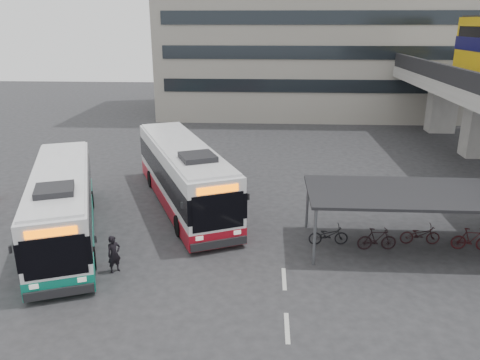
{
  "coord_description": "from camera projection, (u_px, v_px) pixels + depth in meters",
  "views": [
    {
      "loc": [
        1.73,
        -15.63,
        9.24
      ],
      "look_at": [
        0.49,
        5.68,
        2.0
      ],
      "focal_mm": 35.0,
      "sensor_mm": 36.0,
      "label": 1
    }
  ],
  "objects": [
    {
      "name": "ground",
      "position": [
        218.0,
        277.0,
        17.84
      ],
      "size": [
        120.0,
        120.0,
        0.0
      ],
      "primitive_type": "plane",
      "color": "#28282B",
      "rests_on": "ground"
    },
    {
      "name": "bike_shelter",
      "position": [
        425.0,
        215.0,
        19.72
      ],
      "size": [
        10.0,
        4.0,
        2.54
      ],
      "color": "#595B60",
      "rests_on": "ground"
    },
    {
      "name": "road_markings",
      "position": [
        287.0,
        328.0,
        14.87
      ],
      "size": [
        0.15,
        7.6,
        0.01
      ],
      "color": "beige",
      "rests_on": "ground"
    },
    {
      "name": "bus_main",
      "position": [
        184.0,
        175.0,
        24.51
      ],
      "size": [
        7.12,
        11.92,
        3.52
      ],
      "rotation": [
        0.0,
        0.0,
        0.41
      ],
      "color": "white",
      "rests_on": "ground"
    },
    {
      "name": "bus_teal",
      "position": [
        63.0,
        204.0,
        20.81
      ],
      "size": [
        6.17,
        11.26,
        3.29
      ],
      "rotation": [
        0.0,
        0.0,
        0.36
      ],
      "color": "white",
      "rests_on": "ground"
    },
    {
      "name": "pedestrian",
      "position": [
        114.0,
        254.0,
        18.01
      ],
      "size": [
        0.64,
        0.64,
        1.5
      ],
      "primitive_type": "imported",
      "rotation": [
        0.0,
        0.0,
        0.81
      ],
      "color": "black",
      "rests_on": "ground"
    }
  ]
}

